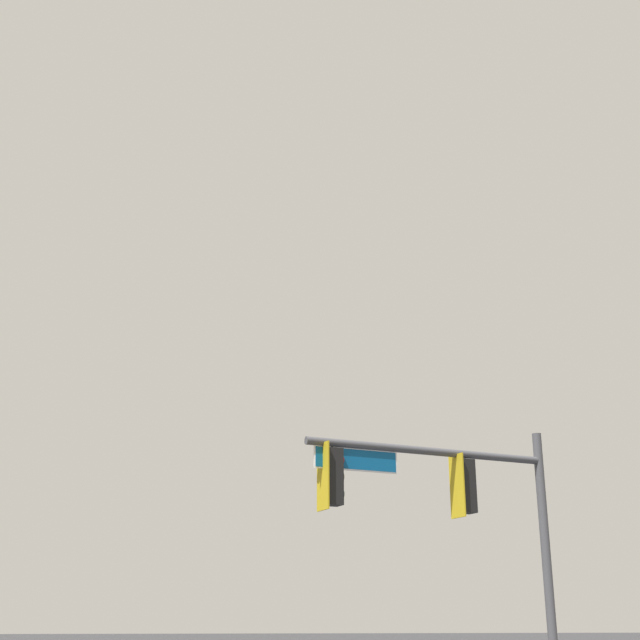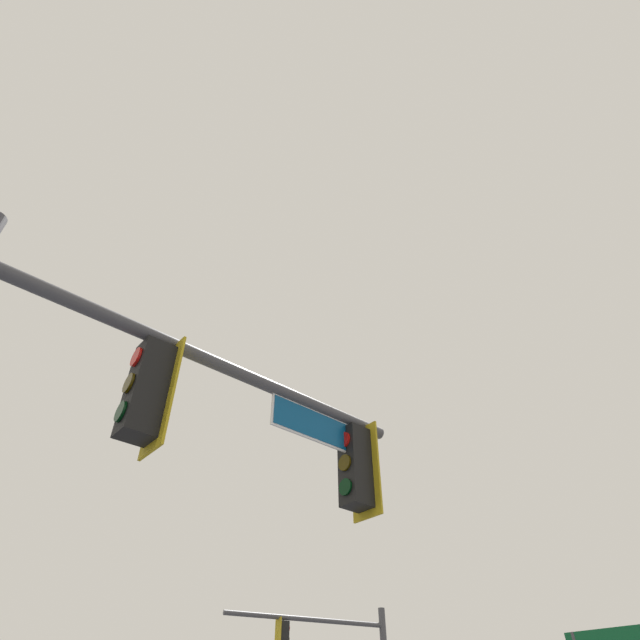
{
  "view_description": "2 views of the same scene",
  "coord_description": "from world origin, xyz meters",
  "views": [
    {
      "loc": [
        3.02,
        9.95,
        1.81
      ],
      "look_at": [
        -1.11,
        -7.01,
        7.8
      ],
      "focal_mm": 50.0,
      "sensor_mm": 36.0,
      "label": 1
    },
    {
      "loc": [
        -4.98,
        -12.22,
        1.77
      ],
      "look_at": [
        -2.59,
        -8.09,
        5.69
      ],
      "focal_mm": 28.0,
      "sensor_mm": 36.0,
      "label": 2
    }
  ],
  "objects": [
    {
      "name": "signal_pole_near",
      "position": [
        -3.93,
        -7.32,
        4.19
      ],
      "size": [
        5.56,
        1.31,
        5.81
      ],
      "color": "#47474C",
      "rests_on": "ground_plane"
    }
  ]
}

